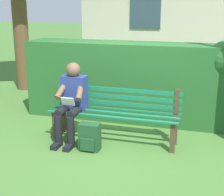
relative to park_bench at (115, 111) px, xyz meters
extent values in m
plane|color=#477533|center=(0.00, 0.08, -0.46)|extent=(60.00, 60.00, 0.00)
cube|color=#4C3828|center=(-0.92, 0.23, -0.23)|extent=(0.07, 0.07, 0.45)
cube|color=#4C3828|center=(0.92, 0.23, -0.23)|extent=(0.07, 0.07, 0.45)
cube|color=#4C3828|center=(-0.92, -0.08, -0.23)|extent=(0.07, 0.07, 0.45)
cube|color=#4C3828|center=(0.92, -0.08, -0.23)|extent=(0.07, 0.07, 0.45)
cube|color=#197251|center=(0.00, -0.13, 0.00)|extent=(2.00, 0.06, 0.02)
cube|color=#197251|center=(0.00, 0.08, 0.00)|extent=(2.00, 0.06, 0.02)
cube|color=#197251|center=(0.00, 0.28, 0.00)|extent=(2.00, 0.06, 0.02)
cube|color=#4C3828|center=(-0.92, -0.12, 0.20)|extent=(0.06, 0.06, 0.38)
cube|color=#4C3828|center=(0.92, -0.12, 0.20)|extent=(0.06, 0.06, 0.38)
cube|color=#197251|center=(0.00, -0.12, 0.09)|extent=(2.00, 0.02, 0.06)
cube|color=#197251|center=(0.00, -0.12, 0.20)|extent=(2.00, 0.02, 0.06)
cube|color=#197251|center=(0.00, -0.12, 0.32)|extent=(2.00, 0.02, 0.06)
cube|color=navy|center=(0.65, 0.06, 0.27)|extent=(0.38, 0.22, 0.52)
sphere|color=brown|center=(0.65, 0.08, 0.63)|extent=(0.22, 0.22, 0.22)
cylinder|color=black|center=(0.55, 0.27, 0.03)|extent=(0.13, 0.42, 0.13)
cylinder|color=black|center=(0.75, 0.27, 0.03)|extent=(0.13, 0.42, 0.13)
cylinder|color=black|center=(0.55, 0.48, -0.22)|extent=(0.12, 0.12, 0.47)
cylinder|color=black|center=(0.75, 0.48, -0.22)|extent=(0.12, 0.12, 0.47)
cube|color=black|center=(0.55, 0.56, -0.42)|extent=(0.10, 0.24, 0.07)
cube|color=black|center=(0.75, 0.56, -0.42)|extent=(0.10, 0.24, 0.07)
cylinder|color=brown|center=(0.50, 0.20, 0.34)|extent=(0.14, 0.32, 0.26)
cylinder|color=brown|center=(0.80, 0.20, 0.34)|extent=(0.14, 0.32, 0.26)
cube|color=white|center=(0.65, 0.32, 0.20)|extent=(0.20, 0.07, 0.13)
cube|color=#265B28|center=(-0.28, -1.05, 0.24)|extent=(4.41, 0.70, 1.40)
sphere|color=#265B28|center=(0.82, -1.12, 0.66)|extent=(0.56, 0.56, 0.56)
cylinder|color=brown|center=(3.09, -2.48, 1.04)|extent=(0.36, 0.36, 3.01)
cube|color=#334756|center=(0.59, -5.19, 1.49)|extent=(0.90, 0.04, 1.20)
cube|color=#1E4728|center=(0.25, 0.48, -0.26)|extent=(0.30, 0.17, 0.40)
cube|color=#1E4728|center=(0.25, 0.59, -0.34)|extent=(0.21, 0.04, 0.18)
cylinder|color=#1E4728|center=(0.16, 0.38, -0.24)|extent=(0.04, 0.04, 0.24)
cylinder|color=#1E4728|center=(0.34, 0.38, -0.24)|extent=(0.04, 0.04, 0.24)
camera|label=1|loc=(-1.36, 4.72, 1.61)|focal=53.60mm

